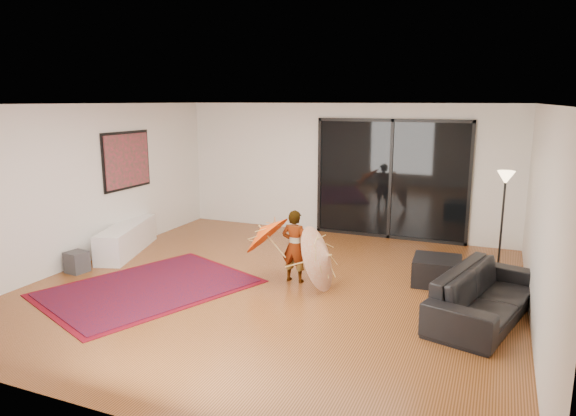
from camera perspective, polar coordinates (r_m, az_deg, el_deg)
The scene contains 17 objects.
floor at distance 7.82m, azimuth -1.51°, elevation -8.73°, with size 7.00×7.00×0.00m, color #9B532A.
ceiling at distance 7.32m, azimuth -1.63°, elevation 11.47°, with size 7.00×7.00×0.00m, color white.
wall_back at distance 10.70m, azimuth 6.14°, elevation 4.28°, with size 7.00×7.00×0.00m, color silver.
wall_front at distance 4.59m, azimuth -19.86°, elevation -6.63°, with size 7.00×7.00×0.00m, color silver.
wall_left at distance 9.42m, azimuth -21.40°, elevation 2.50°, with size 7.00×7.00×0.00m, color silver.
wall_right at distance 6.84m, azimuth 26.28°, elevation -1.19°, with size 7.00×7.00×0.00m, color silver.
sliding_door at distance 10.46m, azimuth 11.34°, elevation 3.11°, with size 3.06×0.07×2.40m.
painting at distance 10.10m, azimuth -17.46°, elevation 5.07°, with size 0.04×1.28×1.08m.
media_console at distance 9.92m, azimuth -17.46°, elevation -3.23°, with size 0.47×1.88×0.52m, color white.
speaker at distance 9.07m, azimuth -22.41°, elevation -5.56°, with size 0.30×0.30×0.34m, color #424244.
persian_rug at distance 8.02m, azimuth -15.18°, elevation -8.55°, with size 3.05×3.51×0.02m.
sofa at distance 7.12m, azimuth 21.04°, elevation -8.97°, with size 2.16×0.84×0.63m, color black.
ottoman at distance 8.21m, azimuth 16.22°, elevation -6.71°, with size 0.71×0.71×0.40m, color black.
floor_lamp at distance 9.10m, azimuth 22.93°, elevation 1.66°, with size 0.28×0.28×1.63m.
child at distance 7.87m, azimuth 0.73°, elevation -4.26°, with size 0.41×0.27×1.13m, color #999999.
parasol_orange at distance 7.99m, azimuth -3.06°, elevation -2.76°, with size 0.70×0.82×0.87m.
parasol_white at distance 7.56m, azimuth 4.55°, elevation -5.46°, with size 0.53×0.99×0.99m.
Camera 1 is at (3.00, -6.68, 2.75)m, focal length 32.00 mm.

